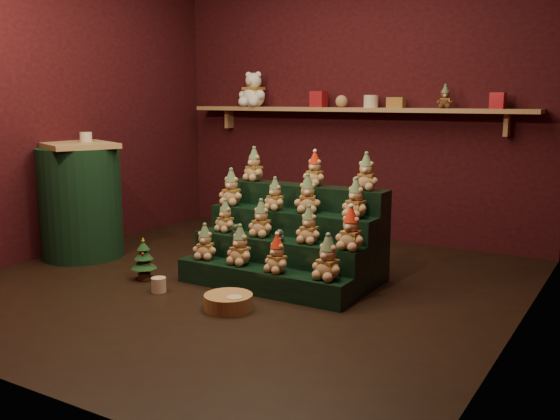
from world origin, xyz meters
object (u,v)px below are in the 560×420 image
Objects in this scene: side_table at (81,201)px; white_bear at (253,85)px; snow_globe_c at (328,242)px; mug_left at (159,285)px; brown_bear at (445,97)px; snow_globe_a at (236,230)px; mini_christmas_tree at (144,259)px; mug_right at (235,305)px; wicker_basket at (228,302)px; snow_globe_b at (279,235)px; riser_tier_front at (261,280)px.

side_table is 2.24m from white_bear.
snow_globe_c is 1.29m from mug_left.
brown_bear is at bearing 81.69° from snow_globe_c.
white_bear is (0.61, 1.88, 1.04)m from side_table.
snow_globe_a is 0.77m from mini_christmas_tree.
mug_left is (-0.31, -0.55, -0.35)m from snow_globe_a.
mug_right is 3.17m from white_bear.
wicker_basket is at bearing 158.35° from mug_right.
mini_christmas_tree is (-0.64, -0.36, -0.24)m from snow_globe_a.
snow_globe_c is (0.41, 0.00, -0.00)m from snow_globe_b.
snow_globe_a is at bearing 180.00° from snow_globe_c.
snow_globe_b is 0.72m from mug_right.
mini_christmas_tree is at bearing -150.60° from snow_globe_a.
mug_right is (0.74, -0.07, -0.00)m from mug_left.
brown_bear is (0.71, 2.37, 1.37)m from wicker_basket.
riser_tier_front is at bearing -161.16° from snow_globe_c.
brown_bear is at bearing 51.50° from mini_christmas_tree.
mug_right is at bearing -55.22° from white_bear.
white_bear is (-0.37, 2.14, 1.39)m from mini_christmas_tree.
side_table is 3.10× the size of wicker_basket.
wicker_basket is at bearing -59.44° from snow_globe_a.
brown_bear is at bearing 69.43° from snow_globe_b.
brown_bear is at bearing 73.26° from wicker_basket.
side_table is at bearing 166.02° from wicker_basket.
riser_tier_front is 4.11× the size of mini_christmas_tree.
snow_globe_c is at bearing 18.84° from riser_tier_front.
white_bear is (-1.01, 1.78, 1.14)m from snow_globe_a.
mug_right is at bearing -121.54° from snow_globe_c.
side_table is 9.51× the size of mug_right.
mug_left is at bearing -149.03° from riser_tier_front.
brown_bear reaches higher than snow_globe_c.
snow_globe_b is at bearing 69.04° from riser_tier_front.
mug_right is (-0.38, -0.62, -0.35)m from snow_globe_c.
riser_tier_front is 6.83× the size of brown_bear.
white_bear is at bearing 99.83° from mini_christmas_tree.
wicker_basket is (-0.07, 0.03, -0.00)m from mug_right.
snow_globe_c is at bearing 13.99° from mini_christmas_tree.
mug_left is (-0.71, -0.55, -0.35)m from snow_globe_b.
mug_left is 1.01× the size of mug_right.
snow_globe_a reaches higher than mini_christmas_tree.
snow_globe_a is 0.09× the size of side_table.
white_bear reaches higher than side_table.
mug_left is 0.53× the size of brown_bear.
wicker_basket is (0.35, -0.59, -0.35)m from snow_globe_a.
snow_globe_b is 0.27× the size of mini_christmas_tree.
brown_bear is (0.67, 1.78, 1.02)m from snow_globe_b.
snow_globe_c is 0.45× the size of brown_bear.
white_bear is at bearing 164.68° from brown_bear.
mug_left is at bearing 174.38° from mug_right.
snow_globe_b is 0.41m from snow_globe_c.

